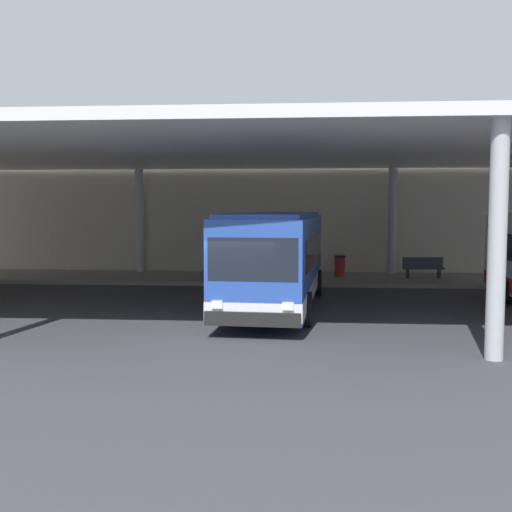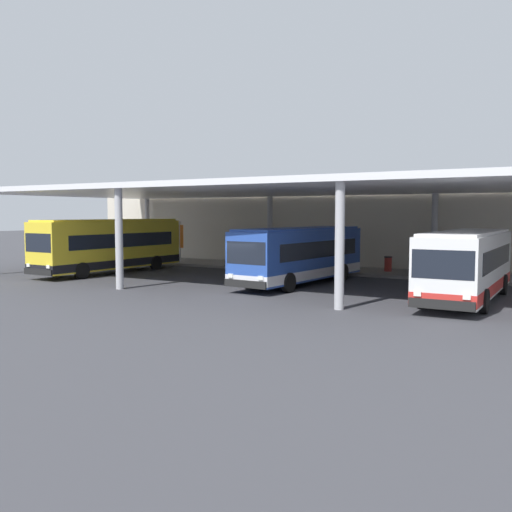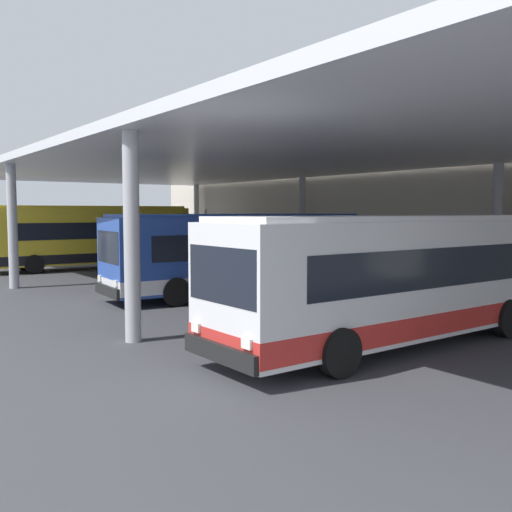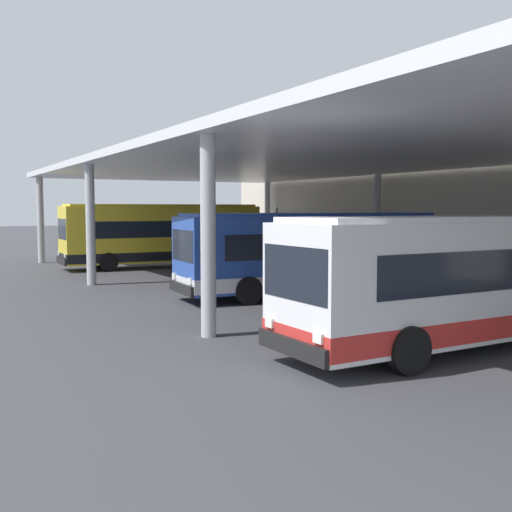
% 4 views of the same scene
% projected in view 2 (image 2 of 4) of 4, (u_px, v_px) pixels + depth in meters
% --- Properties ---
extents(ground_plane, '(200.00, 200.00, 0.00)m').
position_uv_depth(ground_plane, '(245.00, 292.00, 28.65)').
color(ground_plane, '#3D3D42').
extents(platform_kerb, '(42.00, 4.50, 0.18)m').
position_uv_depth(platform_kerb, '(336.00, 270.00, 38.70)').
color(platform_kerb, gray).
rests_on(platform_kerb, ground).
extents(station_building_facade, '(48.00, 1.60, 6.83)m').
position_uv_depth(station_building_facade, '(354.00, 221.00, 41.23)').
color(station_building_facade, beige).
rests_on(station_building_facade, ground).
extents(canopy_shelter, '(40.00, 17.00, 5.55)m').
position_uv_depth(canopy_shelter, '(294.00, 190.00, 32.96)').
color(canopy_shelter, silver).
rests_on(canopy_shelter, ground).
extents(bus_nearest_bay, '(2.90, 11.38, 3.57)m').
position_uv_depth(bus_nearest_bay, '(110.00, 245.00, 37.70)').
color(bus_nearest_bay, yellow).
rests_on(bus_nearest_bay, ground).
extents(bus_second_bay, '(3.24, 10.68, 3.17)m').
position_uv_depth(bus_second_bay, '(300.00, 255.00, 31.57)').
color(bus_second_bay, '#284CA8').
rests_on(bus_second_bay, ground).
extents(bus_middle_bay, '(2.82, 10.56, 3.17)m').
position_uv_depth(bus_middle_bay, '(467.00, 264.00, 25.62)').
color(bus_middle_bay, white).
rests_on(bus_middle_bay, ground).
extents(bench_waiting, '(1.80, 0.45, 0.92)m').
position_uv_depth(bench_waiting, '(446.00, 267.00, 34.95)').
color(bench_waiting, '#383D47').
rests_on(bench_waiting, platform_kerb).
extents(trash_bin, '(0.52, 0.52, 0.98)m').
position_uv_depth(trash_bin, '(388.00, 264.00, 36.98)').
color(trash_bin, maroon).
rests_on(trash_bin, platform_kerb).
extents(banner_sign, '(0.70, 0.12, 3.20)m').
position_uv_depth(banner_sign, '(180.00, 239.00, 44.45)').
color(banner_sign, '#B2B2B7').
rests_on(banner_sign, platform_kerb).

